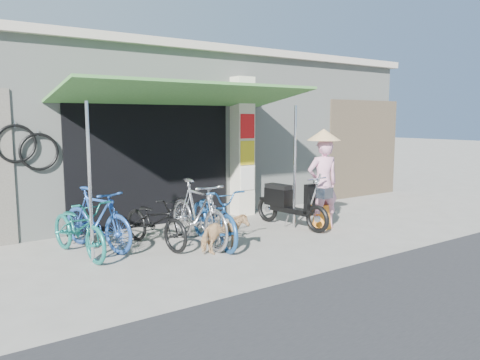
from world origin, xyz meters
TOP-DOWN VIEW (x-y plane):
  - ground at (0.00, 0.00)m, footprint 80.00×80.00m
  - bicycle_shop at (-0.00, 5.09)m, footprint 12.30×5.30m
  - shop_pillar at (0.85, 2.45)m, footprint 0.42×0.44m
  - awning at (-0.90, 1.63)m, footprint 4.60×1.88m
  - neighbour_right at (5.00, 2.59)m, footprint 2.60×0.06m
  - bike_teal at (-3.05, 1.23)m, footprint 0.86×1.78m
  - bike_blue at (-2.70, 1.44)m, footprint 1.00×1.75m
  - bike_black at (-1.86, 1.07)m, footprint 0.88×1.73m
  - bike_silver at (-1.21, 0.78)m, footprint 0.53×1.83m
  - bike_navy at (-0.99, 0.64)m, footprint 0.91×1.94m
  - street_dog at (-1.13, 0.08)m, footprint 0.77×0.41m
  - moped at (0.92, 0.90)m, footprint 0.55×1.82m
  - nun at (1.37, 0.47)m, footprint 0.72×0.64m

SIDE VIEW (x-z plane):
  - ground at x=0.00m, z-range 0.00..0.00m
  - street_dog at x=-1.13m, z-range 0.00..0.62m
  - bike_black at x=-1.86m, z-range 0.00..0.87m
  - bike_teal at x=-3.05m, z-range 0.00..0.90m
  - moped at x=0.92m, z-range -0.05..0.98m
  - bike_navy at x=-0.99m, z-range 0.00..0.98m
  - bike_blue at x=-2.70m, z-range 0.00..1.01m
  - bike_silver at x=-1.21m, z-range 0.00..1.10m
  - nun at x=1.37m, z-range -0.02..1.90m
  - neighbour_right at x=5.00m, z-range 0.00..2.60m
  - shop_pillar at x=0.85m, z-range 0.00..3.00m
  - bicycle_shop at x=0.00m, z-range 0.00..3.66m
  - awning at x=-0.90m, z-range 1.15..3.88m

